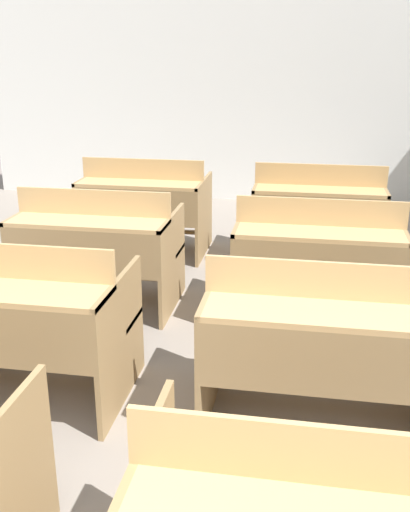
# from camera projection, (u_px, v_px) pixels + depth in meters

# --- Properties ---
(wall_back) EXTENTS (6.75, 0.06, 2.87)m
(wall_back) POSITION_uv_depth(u_px,v_px,m) (249.00, 85.00, 7.32)
(wall_back) COLOR silver
(wall_back) RESTS_ON ground_plane
(bench_second_left) EXTENTS (1.14, 0.77, 0.91)m
(bench_second_left) POSITION_uv_depth(u_px,v_px,m) (19.00, 319.00, 3.24)
(bench_second_left) COLOR #95764C
(bench_second_left) RESTS_ON ground_plane
(bench_second_right) EXTENTS (1.14, 0.77, 0.91)m
(bench_second_right) POSITION_uv_depth(u_px,v_px,m) (319.00, 343.00, 2.99)
(bench_second_right) COLOR #997A50
(bench_second_right) RESTS_ON ground_plane
(bench_third_left) EXTENTS (1.14, 0.77, 0.91)m
(bench_third_left) POSITION_uv_depth(u_px,v_px,m) (97.00, 247.00, 4.43)
(bench_third_left) COLOR #997A50
(bench_third_left) RESTS_ON ground_plane
(bench_third_right) EXTENTS (1.14, 0.77, 0.91)m
(bench_third_right) POSITION_uv_depth(u_px,v_px,m) (317.00, 259.00, 4.17)
(bench_third_right) COLOR #95774D
(bench_third_right) RESTS_ON ground_plane
(bench_back_left) EXTENTS (1.14, 0.77, 0.91)m
(bench_back_left) POSITION_uv_depth(u_px,v_px,m) (145.00, 205.00, 5.62)
(bench_back_left) COLOR #95764C
(bench_back_left) RESTS_ON ground_plane
(bench_back_right) EXTENTS (1.14, 0.77, 0.91)m
(bench_back_right) POSITION_uv_depth(u_px,v_px,m) (318.00, 212.00, 5.36)
(bench_back_right) COLOR olive
(bench_back_right) RESTS_ON ground_plane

